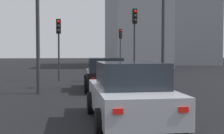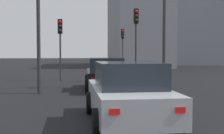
{
  "view_description": "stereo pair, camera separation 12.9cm",
  "coord_description": "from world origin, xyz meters",
  "views": [
    {
      "loc": [
        -5.94,
        1.21,
        1.84
      ],
      "look_at": [
        5.48,
        -0.07,
        1.26
      ],
      "focal_mm": 49.96,
      "sensor_mm": 36.0,
      "label": 1
    },
    {
      "loc": [
        -5.96,
        1.08,
        1.84
      ],
      "look_at": [
        5.48,
        -0.07,
        1.26
      ],
      "focal_mm": 49.96,
      "sensor_mm": 36.0,
      "label": 2
    }
  ],
  "objects": [
    {
      "name": "car_black_lead",
      "position": [
        8.9,
        -0.11,
        0.74
      ],
      "size": [
        4.13,
        2.04,
        1.54
      ],
      "rotation": [
        0.0,
        0.0,
        -0.02
      ],
      "color": "black",
      "rests_on": "ground_plane"
    },
    {
      "name": "car_silver_second",
      "position": [
        1.86,
        -0.11,
        0.75
      ],
      "size": [
        4.35,
        2.08,
        1.57
      ],
      "rotation": [
        0.0,
        0.0,
        0.03
      ],
      "color": "#A8AAB2",
      "rests_on": "ground_plane"
    },
    {
      "name": "traffic_light_near_left",
      "position": [
        13.63,
        2.35,
        2.77
      ],
      "size": [
        0.32,
        0.28,
        3.83
      ],
      "rotation": [
        0.0,
        0.0,
        3.12
      ],
      "color": "#2D2D30",
      "rests_on": "ground_plane"
    },
    {
      "name": "traffic_light_near_right",
      "position": [
        12.83,
        -2.28,
        3.17
      ],
      "size": [
        0.32,
        0.28,
        4.43
      ],
      "rotation": [
        0.0,
        0.0,
        3.15
      ],
      "color": "#2D2D30",
      "rests_on": "ground_plane"
    },
    {
      "name": "traffic_light_far_left",
      "position": [
        23.42,
        -2.88,
        2.86
      ],
      "size": [
        0.32,
        0.29,
        3.96
      ],
      "rotation": [
        0.0,
        0.0,
        3.18
      ],
      "color": "#2D2D30",
      "rests_on": "ground_plane"
    },
    {
      "name": "street_lamp_kerbside",
      "position": [
        7.77,
        2.89,
        4.03
      ],
      "size": [
        0.56,
        0.36,
        6.79
      ],
      "color": "#2D2D30",
      "rests_on": "ground_plane"
    },
    {
      "name": "building_facade_left",
      "position": [
        37.45,
        -14.0,
        6.67
      ],
      "size": [
        9.78,
        7.15,
        13.34
      ],
      "primitive_type": "cube",
      "color": "slate",
      "rests_on": "ground_plane"
    },
    {
      "name": "building_facade_center",
      "position": [
        33.49,
        -6.0,
        5.46
      ],
      "size": [
        14.84,
        6.09,
        10.92
      ],
      "primitive_type": "cube",
      "color": "gray",
      "rests_on": "ground_plane"
    }
  ]
}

